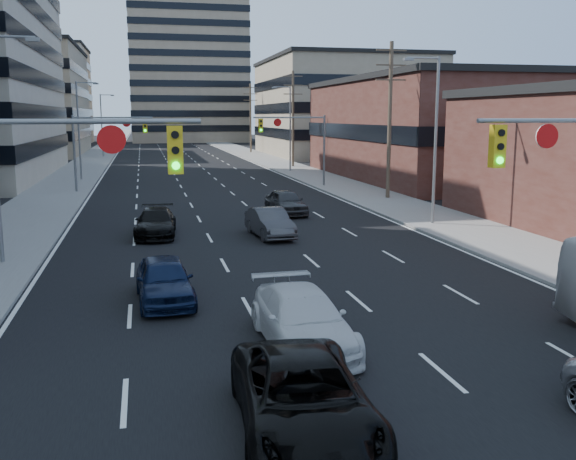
# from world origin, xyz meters

# --- Properties ---
(road_surface) EXTENTS (18.00, 300.00, 0.02)m
(road_surface) POSITION_xyz_m (0.00, 130.00, 0.01)
(road_surface) COLOR black
(road_surface) RESTS_ON ground
(sidewalk_left) EXTENTS (5.00, 300.00, 0.15)m
(sidewalk_left) POSITION_xyz_m (-11.50, 130.00, 0.07)
(sidewalk_left) COLOR slate
(sidewalk_left) RESTS_ON ground
(sidewalk_right) EXTENTS (5.00, 300.00, 0.15)m
(sidewalk_right) POSITION_xyz_m (11.50, 130.00, 0.07)
(sidewalk_right) COLOR slate
(sidewalk_right) RESTS_ON ground
(office_left_far) EXTENTS (20.00, 30.00, 16.00)m
(office_left_far) POSITION_xyz_m (-24.00, 100.00, 8.00)
(office_left_far) COLOR gray
(office_left_far) RESTS_ON ground
(storefront_right_mid) EXTENTS (20.00, 30.00, 9.00)m
(storefront_right_mid) POSITION_xyz_m (24.00, 50.00, 4.50)
(storefront_right_mid) COLOR #472119
(storefront_right_mid) RESTS_ON ground
(office_right_far) EXTENTS (22.00, 28.00, 14.00)m
(office_right_far) POSITION_xyz_m (25.00, 88.00, 7.00)
(office_right_far) COLOR gray
(office_right_far) RESTS_ON ground
(apartment_tower) EXTENTS (26.00, 26.00, 58.00)m
(apartment_tower) POSITION_xyz_m (6.00, 150.00, 29.00)
(apartment_tower) COLOR gray
(apartment_tower) RESTS_ON ground
(bg_block_left) EXTENTS (24.00, 24.00, 20.00)m
(bg_block_left) POSITION_xyz_m (-28.00, 140.00, 10.00)
(bg_block_left) COLOR #ADA089
(bg_block_left) RESTS_ON ground
(bg_block_right) EXTENTS (22.00, 22.00, 12.00)m
(bg_block_right) POSITION_xyz_m (32.00, 130.00, 6.00)
(bg_block_right) COLOR gray
(bg_block_right) RESTS_ON ground
(signal_near_left) EXTENTS (6.59, 0.33, 6.00)m
(signal_near_left) POSITION_xyz_m (-7.45, 8.00, 4.33)
(signal_near_left) COLOR slate
(signal_near_left) RESTS_ON ground
(signal_far_left) EXTENTS (6.09, 0.33, 6.00)m
(signal_far_left) POSITION_xyz_m (-7.68, 45.00, 4.30)
(signal_far_left) COLOR slate
(signal_far_left) RESTS_ON ground
(signal_far_right) EXTENTS (6.09, 0.33, 6.00)m
(signal_far_right) POSITION_xyz_m (7.68, 45.00, 4.30)
(signal_far_right) COLOR slate
(signal_far_right) RESTS_ON ground
(utility_pole_block) EXTENTS (2.20, 0.28, 11.00)m
(utility_pole_block) POSITION_xyz_m (12.20, 36.00, 5.78)
(utility_pole_block) COLOR #4C3D2D
(utility_pole_block) RESTS_ON ground
(utility_pole_midblock) EXTENTS (2.20, 0.28, 11.00)m
(utility_pole_midblock) POSITION_xyz_m (12.20, 66.00, 5.78)
(utility_pole_midblock) COLOR #4C3D2D
(utility_pole_midblock) RESTS_ON ground
(utility_pole_distant) EXTENTS (2.20, 0.28, 11.00)m
(utility_pole_distant) POSITION_xyz_m (12.20, 96.00, 5.78)
(utility_pole_distant) COLOR #4C3D2D
(utility_pole_distant) RESTS_ON ground
(streetlight_left_mid) EXTENTS (2.03, 0.22, 9.00)m
(streetlight_left_mid) POSITION_xyz_m (-10.34, 55.00, 5.05)
(streetlight_left_mid) COLOR slate
(streetlight_left_mid) RESTS_ON ground
(streetlight_left_far) EXTENTS (2.03, 0.22, 9.00)m
(streetlight_left_far) POSITION_xyz_m (-10.34, 90.00, 5.05)
(streetlight_left_far) COLOR slate
(streetlight_left_far) RESTS_ON ground
(streetlight_right_near) EXTENTS (2.03, 0.22, 9.00)m
(streetlight_right_near) POSITION_xyz_m (10.34, 25.00, 5.05)
(streetlight_right_near) COLOR slate
(streetlight_right_near) RESTS_ON ground
(streetlight_right_far) EXTENTS (2.03, 0.22, 9.00)m
(streetlight_right_far) POSITION_xyz_m (10.34, 60.00, 5.05)
(streetlight_right_far) COLOR slate
(streetlight_right_far) RESTS_ON ground
(black_pickup) EXTENTS (2.74, 5.37, 1.45)m
(black_pickup) POSITION_xyz_m (-2.08, 3.85, 0.73)
(black_pickup) COLOR black
(black_pickup) RESTS_ON ground
(white_van) EXTENTS (2.18, 5.06, 1.45)m
(white_van) POSITION_xyz_m (-0.95, 8.46, 0.73)
(white_van) COLOR silver
(white_van) RESTS_ON ground
(sedan_blue) EXTENTS (1.91, 4.37, 1.46)m
(sedan_blue) POSITION_xyz_m (-4.31, 13.31, 0.73)
(sedan_blue) COLOR #0C1733
(sedan_blue) RESTS_ON ground
(sedan_grey_center) EXTENTS (1.91, 4.44, 1.42)m
(sedan_grey_center) POSITION_xyz_m (1.17, 23.68, 0.71)
(sedan_grey_center) COLOR #37373A
(sedan_grey_center) RESTS_ON ground
(sedan_black_far) EXTENTS (2.27, 4.88, 1.38)m
(sedan_black_far) POSITION_xyz_m (-4.34, 25.11, 0.69)
(sedan_black_far) COLOR black
(sedan_black_far) RESTS_ON ground
(sedan_grey_right) EXTENTS (2.15, 4.59, 1.52)m
(sedan_grey_right) POSITION_xyz_m (3.53, 30.69, 0.76)
(sedan_grey_right) COLOR #2F2F31
(sedan_grey_right) RESTS_ON ground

